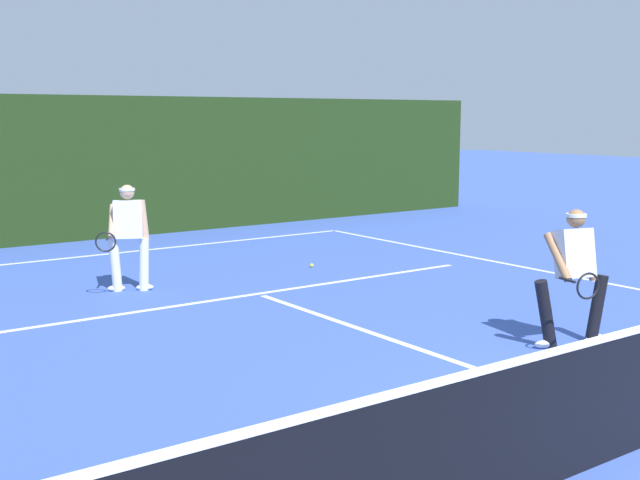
# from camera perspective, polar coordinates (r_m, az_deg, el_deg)

# --- Properties ---
(court_line_baseline_far) EXTENTS (9.74, 0.10, 0.01)m
(court_line_baseline_far) POSITION_cam_1_polar(r_m,az_deg,el_deg) (16.05, -13.09, -0.78)
(court_line_baseline_far) COLOR white
(court_line_baseline_far) RESTS_ON ground_plane
(court_line_service) EXTENTS (7.94, 0.10, 0.01)m
(court_line_service) POSITION_cam_1_polar(r_m,az_deg,el_deg) (11.96, -4.45, -3.82)
(court_line_service) COLOR white
(court_line_service) RESTS_ON ground_plane
(court_line_centre) EXTENTS (0.10, 6.40, 0.01)m
(court_line_centre) POSITION_cam_1_polar(r_m,az_deg,el_deg) (9.34, 6.38, -7.47)
(court_line_centre) COLOR white
(court_line_centre) RESTS_ON ground_plane
(player_near) EXTENTS (1.05, 0.85, 1.58)m
(player_near) POSITION_cam_1_polar(r_m,az_deg,el_deg) (9.57, 17.55, -2.14)
(player_near) COLOR black
(player_near) RESTS_ON ground_plane
(player_far) EXTENTS (0.98, 0.84, 1.60)m
(player_far) POSITION_cam_1_polar(r_m,az_deg,el_deg) (12.32, -13.44, 0.48)
(player_far) COLOR silver
(player_far) RESTS_ON ground_plane
(tennis_ball) EXTENTS (0.07, 0.07, 0.07)m
(tennis_ball) POSITION_cam_1_polar(r_m,az_deg,el_deg) (14.00, -0.59, -1.81)
(tennis_ball) COLOR #D1E033
(tennis_ball) RESTS_ON ground_plane
(back_fence_windscreen) EXTENTS (21.54, 0.12, 3.04)m
(back_fence_windscreen) POSITION_cam_1_polar(r_m,az_deg,el_deg) (17.67, -15.69, 4.93)
(back_fence_windscreen) COLOR #1E3412
(back_fence_windscreen) RESTS_ON ground_plane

